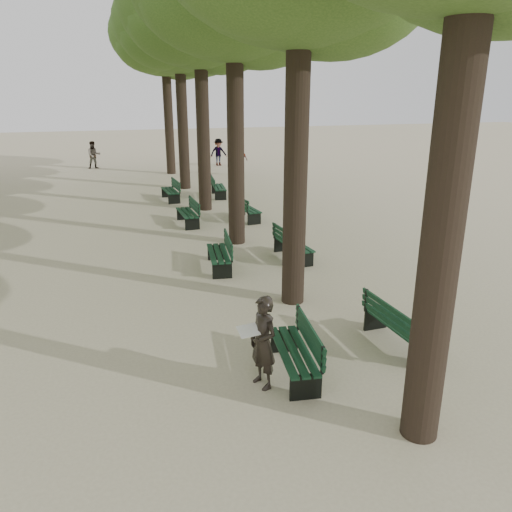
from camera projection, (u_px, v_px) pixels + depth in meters
name	position (u px, v px, depth m)	size (l,w,h in m)	color
ground	(274.00, 378.00, 8.59)	(120.00, 120.00, 0.00)	#C0B591
tree_central_3	(199.00, 7.00, 18.39)	(6.00, 6.00, 9.95)	#33261C
tree_central_4	(178.00, 23.00, 22.92)	(6.00, 6.00, 9.95)	#33261C
tree_central_5	(164.00, 35.00, 27.46)	(6.00, 6.00, 9.95)	#33261C
bench_left_0	(294.00, 360.00, 8.63)	(0.81, 1.86, 0.92)	black
bench_left_1	(219.00, 259.00, 13.77)	(0.80, 1.86, 0.92)	black
bench_left_2	(188.00, 217.00, 18.34)	(0.63, 1.82, 0.92)	black
bench_left_3	(171.00, 194.00, 22.42)	(0.68, 1.83, 0.92)	black
bench_right_0	(398.00, 333.00, 9.56)	(0.63, 1.82, 0.92)	black
bench_right_1	(293.00, 250.00, 14.58)	(0.69, 1.84, 0.92)	black
bench_right_2	(246.00, 213.00, 19.02)	(0.74, 1.85, 0.92)	black
bench_right_3	(219.00, 191.00, 23.21)	(0.78, 1.86, 0.92)	black
man_with_map	(263.00, 342.00, 8.12)	(0.69, 0.71, 1.59)	black
pedestrian_b	(218.00, 152.00, 32.77)	(1.13, 0.35, 1.75)	#262628
pedestrian_a	(94.00, 155.00, 31.49)	(0.83, 0.34, 1.70)	#262628
pedestrian_c	(239.00, 160.00, 28.95)	(1.06, 0.36, 1.80)	#262628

